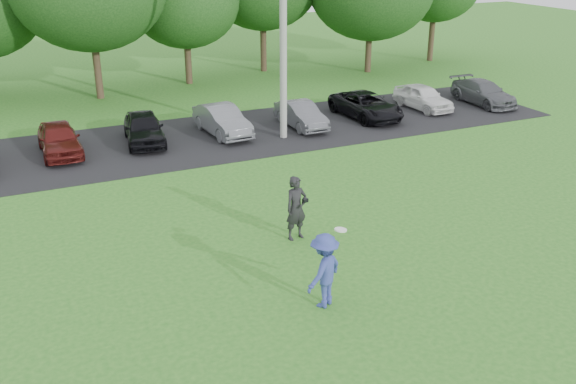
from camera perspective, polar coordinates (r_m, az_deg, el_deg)
name	(u,v)px	position (r m, az deg, el deg)	size (l,w,h in m)	color
ground	(352,297)	(14.90, 5.70, -9.29)	(100.00, 100.00, 0.00)	#27691E
parking_lot	(189,140)	(25.95, -8.81, 4.58)	(32.00, 6.50, 0.03)	black
utility_pole	(283,12)	(24.98, -0.43, 15.71)	(0.28, 0.28, 9.86)	gray
frisbee_player	(324,270)	(14.14, 3.24, -6.98)	(1.29, 1.12, 1.87)	#323F8F
camera_bystander	(296,208)	(17.12, 0.73, -1.44)	(0.71, 0.54, 1.78)	black
parked_cars	(179,127)	(25.69, -9.64, 5.71)	(30.79, 4.43, 1.21)	white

